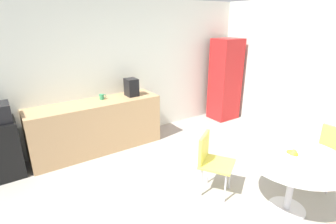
% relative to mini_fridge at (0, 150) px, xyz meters
% --- Properties ---
extents(wall_back, '(6.00, 0.10, 2.60)m').
position_rel_mini_fridge_xyz_m(wall_back, '(1.96, 0.35, 0.87)').
color(wall_back, silver).
rests_on(wall_back, ground_plane).
extents(counter_block, '(2.25, 0.60, 0.90)m').
position_rel_mini_fridge_xyz_m(counter_block, '(1.48, 0.00, 0.02)').
color(counter_block, tan).
rests_on(counter_block, ground_plane).
extents(mini_fridge, '(0.54, 0.54, 0.86)m').
position_rel_mini_fridge_xyz_m(mini_fridge, '(0.00, 0.00, 0.00)').
color(mini_fridge, black).
rests_on(mini_fridge, ground_plane).
extents(locker_cabinet, '(0.60, 0.50, 1.84)m').
position_rel_mini_fridge_xyz_m(locker_cabinet, '(4.51, -0.10, 0.49)').
color(locker_cabinet, '#B21E1E').
rests_on(locker_cabinet, ground_plane).
extents(round_table, '(1.17, 1.17, 0.74)m').
position_rel_mini_fridge_xyz_m(round_table, '(2.85, -2.85, 0.18)').
color(round_table, silver).
rests_on(round_table, ground_plane).
extents(chair_olive, '(0.44, 0.44, 0.83)m').
position_rel_mini_fridge_xyz_m(chair_olive, '(3.85, -2.80, 0.09)').
color(chair_olive, silver).
rests_on(chair_olive, ground_plane).
extents(chair_yellow, '(0.58, 0.58, 0.83)m').
position_rel_mini_fridge_xyz_m(chair_yellow, '(2.31, -2.01, 0.09)').
color(chair_yellow, silver).
rests_on(chair_yellow, ground_plane).
extents(fruit_bowl, '(0.22, 0.22, 0.13)m').
position_rel_mini_fridge_xyz_m(fruit_bowl, '(2.77, -2.85, 0.36)').
color(fruit_bowl, silver).
rests_on(fruit_bowl, round_table).
extents(mug_white, '(0.13, 0.08, 0.09)m').
position_rel_mini_fridge_xyz_m(mug_white, '(2.24, 0.02, 0.52)').
color(mug_white, black).
rests_on(mug_white, counter_block).
extents(mug_green, '(0.13, 0.08, 0.09)m').
position_rel_mini_fridge_xyz_m(mug_green, '(1.64, 0.08, 0.52)').
color(mug_green, '#338C59').
rests_on(mug_green, counter_block).
extents(coffee_maker, '(0.20, 0.24, 0.32)m').
position_rel_mini_fridge_xyz_m(coffee_maker, '(2.18, 0.00, 0.63)').
color(coffee_maker, black).
rests_on(coffee_maker, counter_block).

